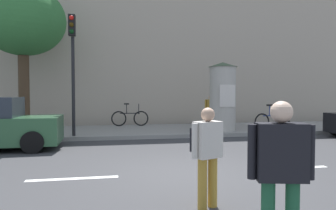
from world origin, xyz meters
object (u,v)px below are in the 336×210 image
(poster_column, at_px, (223,96))
(bicycle_leaning, at_px, (130,118))
(traffic_light, at_px, (73,55))
(pedestrian_with_backpack, at_px, (210,108))
(street_tree, at_px, (23,21))
(bicycle_upright, at_px, (272,121))
(pedestrian_tallest, at_px, (207,149))
(pedestrian_near_pole, at_px, (281,167))

(poster_column, xyz_separation_m, bicycle_leaning, (-3.75, 2.41, -1.06))
(traffic_light, relative_size, bicycle_leaning, 2.47)
(traffic_light, xyz_separation_m, pedestrian_with_backpack, (6.01, 2.42, -2.08))
(traffic_light, xyz_separation_m, street_tree, (-2.22, 2.12, 1.62))
(poster_column, height_order, bicycle_upright, poster_column)
(street_tree, xyz_separation_m, bicycle_leaning, (4.45, 1.02, -4.17))
(traffic_light, xyz_separation_m, poster_column, (5.98, 0.73, -1.48))
(poster_column, height_order, pedestrian_with_backpack, poster_column)
(traffic_light, height_order, pedestrian_tallest, traffic_light)
(pedestrian_tallest, height_order, bicycle_upright, pedestrian_tallest)
(street_tree, distance_m, pedestrian_with_backpack, 9.03)
(pedestrian_tallest, distance_m, bicycle_leaning, 10.35)
(pedestrian_with_backpack, distance_m, bicycle_upright, 2.91)
(poster_column, xyz_separation_m, pedestrian_tallest, (-3.22, -7.93, -0.72))
(pedestrian_near_pole, bearing_deg, bicycle_leaning, 93.96)
(pedestrian_with_backpack, distance_m, bicycle_leaning, 3.87)
(bicycle_leaning, relative_size, bicycle_upright, 1.00)
(pedestrian_tallest, relative_size, pedestrian_near_pole, 0.92)
(pedestrian_with_backpack, xyz_separation_m, bicycle_upright, (2.15, -1.90, -0.47))
(street_tree, bearing_deg, bicycle_upright, -8.80)
(pedestrian_tallest, bearing_deg, pedestrian_with_backpack, 71.32)
(pedestrian_with_backpack, relative_size, bicycle_upright, 0.84)
(pedestrian_tallest, xyz_separation_m, pedestrian_near_pole, (0.30, -1.54, 0.09))
(street_tree, bearing_deg, pedestrian_with_backpack, 2.08)
(traffic_light, distance_m, pedestrian_with_backpack, 6.81)
(pedestrian_near_pole, xyz_separation_m, bicycle_leaning, (-0.82, 11.88, -0.43))
(traffic_light, height_order, pedestrian_with_backpack, traffic_light)
(pedestrian_with_backpack, bearing_deg, bicycle_leaning, 169.22)
(pedestrian_tallest, xyz_separation_m, bicycle_leaning, (-0.53, 10.33, -0.34))
(street_tree, xyz_separation_m, pedestrian_with_backpack, (8.23, 0.30, -3.70))
(traffic_light, distance_m, pedestrian_near_pole, 9.50)
(traffic_light, height_order, poster_column, traffic_light)
(pedestrian_with_backpack, bearing_deg, bicycle_upright, -41.53)
(poster_column, bearing_deg, bicycle_leaning, 147.30)
(street_tree, xyz_separation_m, pedestrian_tallest, (4.98, -9.32, -3.82))
(traffic_light, height_order, bicycle_leaning, traffic_light)
(pedestrian_tallest, distance_m, pedestrian_near_pole, 1.57)
(pedestrian_tallest, bearing_deg, traffic_light, 111.00)
(bicycle_leaning, height_order, bicycle_upright, same)
(poster_column, distance_m, pedestrian_with_backpack, 1.79)
(street_tree, distance_m, bicycle_leaning, 6.18)
(bicycle_upright, bearing_deg, pedestrian_tallest, -125.01)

